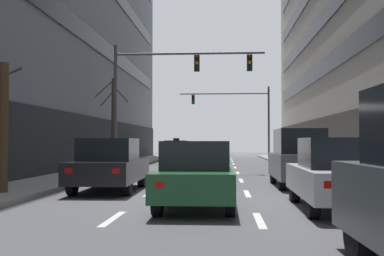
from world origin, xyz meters
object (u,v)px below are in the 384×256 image
object	(u,v)px
street_tree_0	(2,122)
traffic_signal_1	(242,110)
car_driving_0	(110,165)
car_parked_2	(299,158)
car_driving_1	(197,175)
taxi_driving_2	(176,151)
pedestrian_1	(305,152)
street_tree_1	(113,120)
traffic_signal_0	(166,81)
car_parked_1	(338,174)

from	to	relation	value
street_tree_0	traffic_signal_1	bearing A→B (deg)	75.19
car_driving_0	car_parked_2	distance (m)	6.64
car_driving_1	taxi_driving_2	size ratio (longest dim) A/B	0.93
taxi_driving_2	pedestrian_1	world-z (taller)	taxi_driving_2
car_driving_0	street_tree_1	bearing A→B (deg)	102.64
car_driving_0	traffic_signal_0	size ratio (longest dim) A/B	0.58
traffic_signal_0	pedestrian_1	xyz separation A→B (m)	(7.79, 3.56, -3.78)
pedestrian_1	car_parked_2	bearing A→B (deg)	-100.65
taxi_driving_2	pedestrian_1	distance (m)	12.38
traffic_signal_0	traffic_signal_1	bearing A→B (deg)	76.13
car_parked_1	pedestrian_1	distance (m)	17.13
taxi_driving_2	street_tree_0	world-z (taller)	street_tree_0
traffic_signal_1	street_tree_0	size ratio (longest dim) A/B	1.87
pedestrian_1	street_tree_1	bearing A→B (deg)	-173.94
taxi_driving_2	car_parked_2	xyz separation A→B (m)	(6.36, -20.20, 0.18)
car_parked_2	traffic_signal_1	world-z (taller)	traffic_signal_1
traffic_signal_0	pedestrian_1	size ratio (longest dim) A/B	5.22
traffic_signal_0	pedestrian_1	distance (m)	9.36
street_tree_1	pedestrian_1	size ratio (longest dim) A/B	3.49
traffic_signal_0	street_tree_1	size ratio (longest dim) A/B	1.49
car_parked_1	pedestrian_1	size ratio (longest dim) A/B	2.97
car_driving_0	traffic_signal_1	xyz separation A→B (m)	(5.37, 28.66, 3.71)
car_driving_0	street_tree_0	distance (m)	3.54
street_tree_0	car_parked_2	bearing A→B (deg)	22.93
car_parked_2	pedestrian_1	world-z (taller)	car_parked_2
car_driving_1	street_tree_0	xyz separation A→B (m)	(-5.72, 1.90, 1.36)
car_driving_0	pedestrian_1	world-z (taller)	car_driving_0
traffic_signal_0	street_tree_0	world-z (taller)	traffic_signal_0
car_parked_1	pedestrian_1	xyz separation A→B (m)	(2.10, 17.00, 0.18)
traffic_signal_1	pedestrian_1	xyz separation A→B (m)	(3.07, -15.55, -3.54)
car_driving_1	taxi_driving_2	world-z (taller)	taxi_driving_2
street_tree_1	traffic_signal_1	bearing A→B (deg)	64.31
street_tree_0	pedestrian_1	size ratio (longest dim) A/B	2.89
taxi_driving_2	street_tree_1	world-z (taller)	street_tree_1
car_driving_1	car_driving_0	bearing A→B (deg)	128.75
car_driving_1	car_parked_2	size ratio (longest dim) A/B	1.01
traffic_signal_1	street_tree_1	xyz separation A→B (m)	(-8.05, -16.73, -1.71)
car_driving_0	car_parked_2	size ratio (longest dim) A/B	1.08
car_driving_0	street_tree_0	world-z (taller)	street_tree_0
car_parked_1	traffic_signal_1	size ratio (longest dim) A/B	0.55
car_driving_1	traffic_signal_1	world-z (taller)	traffic_signal_1
car_parked_1	car_parked_2	xyz separation A→B (m)	(0.00, 5.84, 0.19)
car_parked_2	car_parked_1	bearing A→B (deg)	-90.01
car_driving_1	traffic_signal_1	xyz separation A→B (m)	(2.35, 32.43, 3.75)
street_tree_0	pedestrian_1	bearing A→B (deg)	53.37
car_driving_0	taxi_driving_2	bearing A→B (deg)	90.04
car_parked_2	traffic_signal_0	xyz separation A→B (m)	(-5.69, 7.60, 3.77)
traffic_signal_0	pedestrian_1	bearing A→B (deg)	24.56
car_driving_0	taxi_driving_2	xyz separation A→B (m)	(-0.02, 22.15, 0.00)
car_driving_1	street_tree_0	size ratio (longest dim) A/B	0.98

